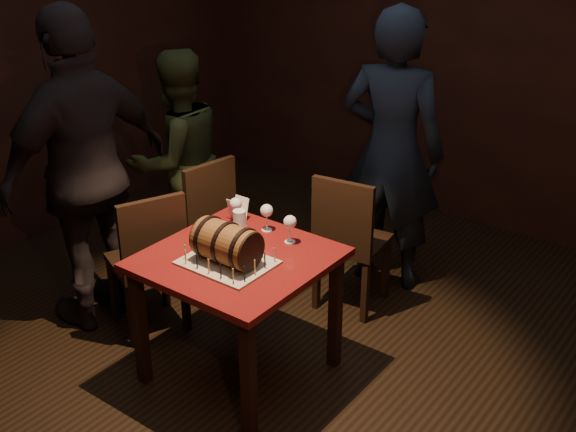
{
  "coord_description": "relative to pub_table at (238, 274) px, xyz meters",
  "views": [
    {
      "loc": [
        2.13,
        -2.68,
        2.56
      ],
      "look_at": [
        0.09,
        0.05,
        0.95
      ],
      "focal_mm": 45.0,
      "sensor_mm": 36.0,
      "label": 1
    }
  ],
  "objects": [
    {
      "name": "room_shell",
      "position": [
        0.09,
        0.16,
        0.76
      ],
      "size": [
        5.04,
        5.04,
        2.8
      ],
      "color": "black",
      "rests_on": "ground"
    },
    {
      "name": "pub_table",
      "position": [
        0.0,
        0.0,
        0.0
      ],
      "size": [
        0.9,
        0.9,
        0.75
      ],
      "color": "#550E0F",
      "rests_on": "ground"
    },
    {
      "name": "cake_board",
      "position": [
        0.01,
        -0.09,
        0.12
      ],
      "size": [
        0.45,
        0.35,
        0.01
      ],
      "primitive_type": "cube",
      "color": "#AFA58D",
      "rests_on": "pub_table"
    },
    {
      "name": "barrel_cake",
      "position": [
        0.01,
        -0.09,
        0.23
      ],
      "size": [
        0.38,
        0.23,
        0.23
      ],
      "color": "brown",
      "rests_on": "cake_board"
    },
    {
      "name": "birthday_candles",
      "position": [
        0.01,
        -0.09,
        0.16
      ],
      "size": [
        0.4,
        0.3,
        0.09
      ],
      "color": "#E5CC89",
      "rests_on": "cake_board"
    },
    {
      "name": "wine_glass_left",
      "position": [
        -0.26,
        0.3,
        0.23
      ],
      "size": [
        0.07,
        0.07,
        0.16
      ],
      "color": "silver",
      "rests_on": "pub_table"
    },
    {
      "name": "wine_glass_mid",
      "position": [
        -0.06,
        0.33,
        0.23
      ],
      "size": [
        0.07,
        0.07,
        0.16
      ],
      "color": "silver",
      "rests_on": "pub_table"
    },
    {
      "name": "wine_glass_right",
      "position": [
        0.13,
        0.29,
        0.23
      ],
      "size": [
        0.07,
        0.07,
        0.16
      ],
      "color": "silver",
      "rests_on": "pub_table"
    },
    {
      "name": "pint_of_ale",
      "position": [
        -0.15,
        0.19,
        0.18
      ],
      "size": [
        0.07,
        0.07,
        0.15
      ],
      "color": "silver",
      "rests_on": "pub_table"
    },
    {
      "name": "menu_card",
      "position": [
        -0.28,
        0.34,
        0.17
      ],
      "size": [
        0.1,
        0.05,
        0.13
      ],
      "primitive_type": null,
      "color": "white",
      "rests_on": "pub_table"
    },
    {
      "name": "chair_back",
      "position": [
        0.11,
        0.93,
        -0.12
      ],
      "size": [
        0.45,
        0.45,
        0.93
      ],
      "color": "black",
      "rests_on": "ground"
    },
    {
      "name": "chair_left_rear",
      "position": [
        -0.81,
        0.58,
        -0.12
      ],
      "size": [
        0.45,
        0.45,
        0.93
      ],
      "color": "black",
      "rests_on": "ground"
    },
    {
      "name": "chair_left_front",
      "position": [
        -0.69,
        -0.0,
        -0.12
      ],
      "size": [
        0.52,
        0.52,
        0.93
      ],
      "color": "black",
      "rests_on": "ground"
    },
    {
      "name": "person_back",
      "position": [
        0.11,
        1.42,
        0.3
      ],
      "size": [
        0.76,
        0.58,
        1.88
      ],
      "primitive_type": "imported",
      "rotation": [
        0.0,
        0.0,
        3.34
      ],
      "color": "black",
      "rests_on": "ground"
    },
    {
      "name": "person_left_rear",
      "position": [
        -1.2,
        0.77,
        0.13
      ],
      "size": [
        0.75,
        0.87,
        1.55
      ],
      "primitive_type": "imported",
      "rotation": [
        0.0,
        0.0,
        -1.81
      ],
      "color": "#323D1E",
      "rests_on": "ground"
    },
    {
      "name": "person_left_front",
      "position": [
        -1.1,
        -0.06,
        0.34
      ],
      "size": [
        0.53,
        1.17,
        1.96
      ],
      "primitive_type": "imported",
      "rotation": [
        0.0,
        0.0,
        -1.62
      ],
      "color": "black",
      "rests_on": "ground"
    }
  ]
}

